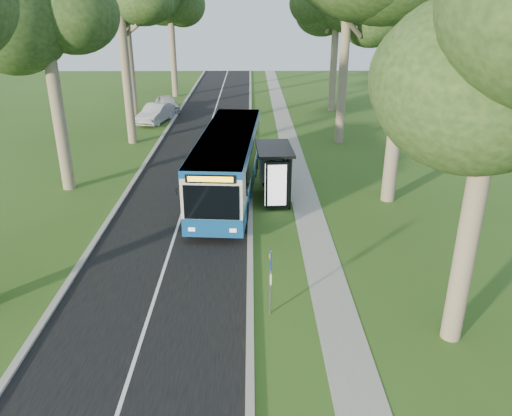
{
  "coord_description": "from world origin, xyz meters",
  "views": [
    {
      "loc": [
        0.06,
        -19.27,
        10.1
      ],
      "look_at": [
        0.27,
        1.07,
        1.6
      ],
      "focal_mm": 35.0,
      "sensor_mm": 36.0,
      "label": 1
    }
  ],
  "objects_px": {
    "bus": "(228,163)",
    "car_silver": "(156,113)",
    "car_white": "(167,104)",
    "litter_bin": "(267,177)",
    "bus_stop_sign": "(270,275)",
    "bus_shelter": "(277,166)"
  },
  "relations": [
    {
      "from": "bus",
      "to": "car_white",
      "type": "distance_m",
      "value": 23.69
    },
    {
      "from": "bus",
      "to": "litter_bin",
      "type": "distance_m",
      "value": 2.87
    },
    {
      "from": "litter_bin",
      "to": "car_white",
      "type": "bearing_deg",
      "value": 113.16
    },
    {
      "from": "bus_shelter",
      "to": "litter_bin",
      "type": "xyz_separation_m",
      "value": [
        -0.45,
        2.75,
        -1.56
      ]
    },
    {
      "from": "bus_stop_sign",
      "to": "litter_bin",
      "type": "height_order",
      "value": "bus_stop_sign"
    },
    {
      "from": "litter_bin",
      "to": "car_white",
      "type": "distance_m",
      "value": 23.15
    },
    {
      "from": "bus",
      "to": "car_white",
      "type": "xyz_separation_m",
      "value": [
        -6.92,
        22.64,
        -1.03
      ]
    },
    {
      "from": "car_white",
      "to": "car_silver",
      "type": "relative_size",
      "value": 0.89
    },
    {
      "from": "litter_bin",
      "to": "car_silver",
      "type": "relative_size",
      "value": 0.21
    },
    {
      "from": "car_silver",
      "to": "bus",
      "type": "bearing_deg",
      "value": -54.76
    },
    {
      "from": "bus",
      "to": "bus_shelter",
      "type": "xyz_separation_m",
      "value": [
        2.64,
        -1.4,
        0.3
      ]
    },
    {
      "from": "bus_stop_sign",
      "to": "car_silver",
      "type": "bearing_deg",
      "value": 103.43
    },
    {
      "from": "bus_shelter",
      "to": "litter_bin",
      "type": "bearing_deg",
      "value": 96.32
    },
    {
      "from": "litter_bin",
      "to": "car_white",
      "type": "xyz_separation_m",
      "value": [
        -9.1,
        21.29,
        0.23
      ]
    },
    {
      "from": "bus",
      "to": "litter_bin",
      "type": "bearing_deg",
      "value": 35.74
    },
    {
      "from": "car_white",
      "to": "car_silver",
      "type": "height_order",
      "value": "car_silver"
    },
    {
      "from": "litter_bin",
      "to": "car_silver",
      "type": "xyz_separation_m",
      "value": [
        -9.38,
        16.38,
        0.29
      ]
    },
    {
      "from": "bus_shelter",
      "to": "car_silver",
      "type": "relative_size",
      "value": 0.71
    },
    {
      "from": "litter_bin",
      "to": "car_silver",
      "type": "distance_m",
      "value": 18.88
    },
    {
      "from": "car_white",
      "to": "bus_stop_sign",
      "type": "bearing_deg",
      "value": -95.93
    },
    {
      "from": "bus",
      "to": "car_silver",
      "type": "height_order",
      "value": "bus"
    },
    {
      "from": "bus_stop_sign",
      "to": "car_white",
      "type": "height_order",
      "value": "bus_stop_sign"
    }
  ]
}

